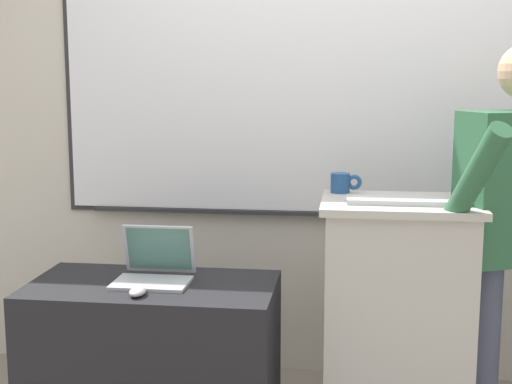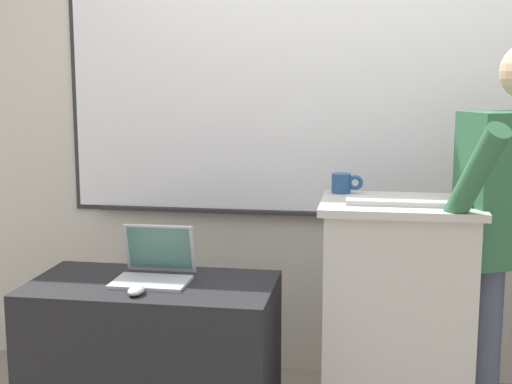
% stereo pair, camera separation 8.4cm
% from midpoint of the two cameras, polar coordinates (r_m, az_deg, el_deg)
% --- Properties ---
extents(back_wall, '(6.40, 0.17, 2.84)m').
position_cam_midpoint_polar(back_wall, '(3.58, 5.25, 7.64)').
color(back_wall, beige).
rests_on(back_wall, ground_plane).
extents(lectern_podium, '(0.62, 0.48, 1.03)m').
position_cam_midpoint_polar(lectern_podium, '(3.01, 10.36, -10.33)').
color(lectern_podium, '#BCB7AD').
rests_on(lectern_podium, ground_plane).
extents(side_desk, '(0.99, 0.53, 0.69)m').
position_cam_midpoint_polar(side_desk, '(3.03, -8.99, -13.53)').
color(side_desk, black).
rests_on(side_desk, ground_plane).
extents(laptop, '(0.30, 0.27, 0.22)m').
position_cam_midpoint_polar(laptop, '(2.95, -8.86, -5.79)').
color(laptop, '#B7BABF').
rests_on(laptop, side_desk).
extents(wireless_keyboard, '(0.39, 0.14, 0.02)m').
position_cam_midpoint_polar(wireless_keyboard, '(2.82, 10.40, -0.69)').
color(wireless_keyboard, silver).
rests_on(wireless_keyboard, lectern_podium).
extents(computer_mouse_by_laptop, '(0.06, 0.10, 0.03)m').
position_cam_midpoint_polar(computer_mouse_by_laptop, '(2.76, -10.31, -7.84)').
color(computer_mouse_by_laptop, silver).
rests_on(computer_mouse_by_laptop, side_desk).
extents(computer_mouse_by_keyboard, '(0.06, 0.10, 0.03)m').
position_cam_midpoint_polar(computer_mouse_by_keyboard, '(2.83, 15.68, -0.68)').
color(computer_mouse_by_keyboard, '#BCBCC1').
rests_on(computer_mouse_by_keyboard, lectern_podium).
extents(coffee_mug, '(0.13, 0.08, 0.08)m').
position_cam_midpoint_polar(coffee_mug, '(3.03, 6.10, 0.74)').
color(coffee_mug, '#234C84').
rests_on(coffee_mug, lectern_podium).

